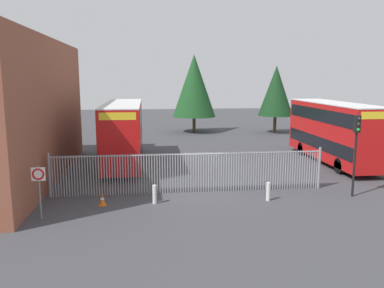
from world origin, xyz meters
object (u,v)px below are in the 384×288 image
at_px(double_decker_bus_near_gate, 124,131).
at_px(traffic_light_kerbside, 356,141).
at_px(double_decker_bus_behind_fence_left, 333,130).
at_px(bollard_near_left, 155,194).
at_px(bollard_center_front, 268,192).
at_px(traffic_cone_by_gate, 102,200).
at_px(speed_limit_sign_post, 39,180).

relative_size(double_decker_bus_near_gate, traffic_light_kerbside, 2.51).
bearing_deg(double_decker_bus_behind_fence_left, traffic_light_kerbside, -109.15).
xyz_separation_m(double_decker_bus_near_gate, double_decker_bus_behind_fence_left, (15.24, -1.25, 0.00)).
distance_m(bollard_near_left, bollard_center_front, 5.76).
bearing_deg(traffic_light_kerbside, bollard_center_front, -177.70).
distance_m(double_decker_bus_near_gate, traffic_light_kerbside, 15.57).
height_order(double_decker_bus_behind_fence_left, traffic_light_kerbside, double_decker_bus_behind_fence_left).
bearing_deg(bollard_center_front, bollard_near_left, 178.19).
relative_size(double_decker_bus_behind_fence_left, traffic_cone_by_gate, 18.32).
xyz_separation_m(traffic_cone_by_gate, speed_limit_sign_post, (-2.51, -1.57, 1.49)).
relative_size(double_decker_bus_behind_fence_left, speed_limit_sign_post, 4.50).
relative_size(double_decker_bus_near_gate, bollard_near_left, 11.38).
relative_size(double_decker_bus_behind_fence_left, traffic_light_kerbside, 2.51).
distance_m(bollard_near_left, traffic_cone_by_gate, 2.55).
bearing_deg(traffic_light_kerbside, double_decker_bus_near_gate, 142.89).
bearing_deg(speed_limit_sign_post, traffic_light_kerbside, 5.85).
distance_m(double_decker_bus_near_gate, traffic_cone_by_gate, 9.66).
distance_m(double_decker_bus_behind_fence_left, traffic_light_kerbside, 8.64).
height_order(double_decker_bus_behind_fence_left, speed_limit_sign_post, double_decker_bus_behind_fence_left).
distance_m(bollard_near_left, speed_limit_sign_post, 5.45).
bearing_deg(traffic_cone_by_gate, double_decker_bus_behind_fence_left, 27.32).
relative_size(double_decker_bus_behind_fence_left, bollard_center_front, 11.38).
relative_size(bollard_center_front, traffic_cone_by_gate, 1.61).
bearing_deg(double_decker_bus_near_gate, bollard_center_front, -51.01).
xyz_separation_m(double_decker_bus_near_gate, traffic_cone_by_gate, (-0.56, -9.40, -2.13)).
distance_m(double_decker_bus_behind_fence_left, bollard_center_front, 11.37).
height_order(bollard_near_left, traffic_light_kerbside, traffic_light_kerbside).
xyz_separation_m(double_decker_bus_near_gate, speed_limit_sign_post, (-3.07, -10.97, -0.65)).
relative_size(bollard_near_left, traffic_light_kerbside, 0.22).
bearing_deg(bollard_near_left, double_decker_bus_behind_fence_left, 31.59).
height_order(double_decker_bus_behind_fence_left, bollard_near_left, double_decker_bus_behind_fence_left).
distance_m(double_decker_bus_behind_fence_left, traffic_cone_by_gate, 17.91).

